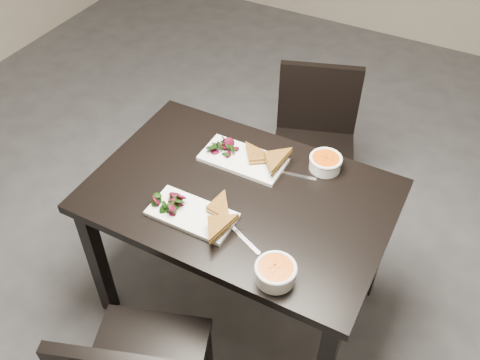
% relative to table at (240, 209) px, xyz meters
% --- Properties ---
extents(ground, '(5.00, 5.00, 0.00)m').
position_rel_table_xyz_m(ground, '(-0.24, 0.45, -0.65)').
color(ground, '#47474C').
rests_on(ground, ground).
extents(table, '(1.20, 0.80, 0.75)m').
position_rel_table_xyz_m(table, '(0.00, 0.00, 0.00)').
color(table, black).
rests_on(table, ground).
extents(chair_far, '(0.53, 0.53, 0.85)m').
position_rel_table_xyz_m(chair_far, '(0.03, 0.78, -0.17)').
color(chair_far, black).
rests_on(chair_far, ground).
extents(plate_near, '(0.33, 0.17, 0.02)m').
position_rel_table_xyz_m(plate_near, '(-0.10, -0.20, 0.11)').
color(plate_near, white).
rests_on(plate_near, table).
extents(sandwich_near, '(0.19, 0.15, 0.05)m').
position_rel_table_xyz_m(sandwich_near, '(-0.04, -0.18, 0.14)').
color(sandwich_near, '#97631F').
rests_on(sandwich_near, plate_near).
extents(salad_near, '(0.10, 0.09, 0.05)m').
position_rel_table_xyz_m(salad_near, '(-0.20, -0.20, 0.14)').
color(salad_near, black).
rests_on(salad_near, plate_near).
extents(soup_bowl_near, '(0.15, 0.15, 0.07)m').
position_rel_table_xyz_m(soup_bowl_near, '(0.30, -0.31, 0.14)').
color(soup_bowl_near, white).
rests_on(soup_bowl_near, table).
extents(cutlery_near, '(0.17, 0.09, 0.00)m').
position_rel_table_xyz_m(cutlery_near, '(0.13, -0.21, 0.10)').
color(cutlery_near, silver).
rests_on(cutlery_near, table).
extents(plate_far, '(0.36, 0.18, 0.02)m').
position_rel_table_xyz_m(plate_far, '(-0.08, 0.17, 0.11)').
color(plate_far, white).
rests_on(plate_far, table).
extents(sandwich_far, '(0.22, 0.21, 0.06)m').
position_rel_table_xyz_m(sandwich_far, '(-0.01, 0.16, 0.15)').
color(sandwich_far, '#97631F').
rests_on(sandwich_far, plate_far).
extents(salad_far, '(0.11, 0.10, 0.05)m').
position_rel_table_xyz_m(salad_far, '(-0.18, 0.17, 0.14)').
color(salad_far, black).
rests_on(salad_far, plate_far).
extents(soup_bowl_far, '(0.14, 0.14, 0.06)m').
position_rel_table_xyz_m(soup_bowl_far, '(0.25, 0.29, 0.13)').
color(soup_bowl_far, white).
rests_on(soup_bowl_far, table).
extents(cutlery_far, '(0.18, 0.05, 0.00)m').
position_rel_table_xyz_m(cutlery_far, '(0.15, 0.19, 0.10)').
color(cutlery_far, silver).
rests_on(cutlery_far, table).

